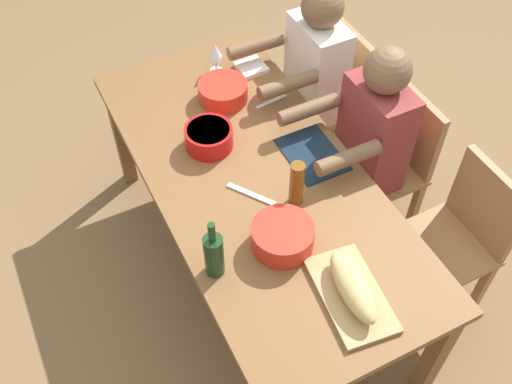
% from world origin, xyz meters
% --- Properties ---
extents(ground_plane, '(8.00, 8.00, 0.00)m').
position_xyz_m(ground_plane, '(0.00, 0.00, 0.00)').
color(ground_plane, brown).
extents(dining_table, '(1.95, 0.89, 0.74)m').
position_xyz_m(dining_table, '(0.00, 0.00, 0.66)').
color(dining_table, brown).
rests_on(dining_table, ground_plane).
extents(chair_far_right, '(0.40, 0.40, 0.85)m').
position_xyz_m(chair_far_right, '(0.54, 0.76, 0.48)').
color(chair_far_right, '#9E7044').
rests_on(chair_far_right, ground_plane).
extents(chair_far_left, '(0.40, 0.40, 0.85)m').
position_xyz_m(chair_far_left, '(-0.54, 0.76, 0.48)').
color(chair_far_left, '#9E7044').
rests_on(chair_far_left, ground_plane).
extents(diner_far_left, '(0.41, 0.53, 1.20)m').
position_xyz_m(diner_far_left, '(-0.54, 0.58, 0.70)').
color(diner_far_left, '#2D2D38').
rests_on(diner_far_left, ground_plane).
extents(chair_far_center, '(0.40, 0.40, 0.85)m').
position_xyz_m(chair_far_center, '(0.00, 0.76, 0.48)').
color(chair_far_center, '#9E7044').
rests_on(chair_far_center, ground_plane).
extents(diner_far_center, '(0.41, 0.53, 1.20)m').
position_xyz_m(diner_far_center, '(-0.00, 0.58, 0.70)').
color(diner_far_center, '#2D2D38').
rests_on(diner_far_center, ground_plane).
extents(serving_bowl_greens, '(0.24, 0.24, 0.09)m').
position_xyz_m(serving_bowl_greens, '(-0.52, 0.08, 0.79)').
color(serving_bowl_greens, red).
rests_on(serving_bowl_greens, dining_table).
extents(serving_bowl_salad, '(0.25, 0.25, 0.10)m').
position_xyz_m(serving_bowl_salad, '(0.37, -0.07, 0.80)').
color(serving_bowl_salad, red).
rests_on(serving_bowl_salad, dining_table).
extents(serving_bowl_pasta, '(0.22, 0.22, 0.10)m').
position_xyz_m(serving_bowl_pasta, '(-0.26, -0.11, 0.80)').
color(serving_bowl_pasta, red).
rests_on(serving_bowl_pasta, dining_table).
extents(cutting_board, '(0.42, 0.27, 0.02)m').
position_xyz_m(cutting_board, '(0.69, 0.05, 0.75)').
color(cutting_board, tan).
rests_on(cutting_board, dining_table).
extents(bread_loaf, '(0.33, 0.15, 0.09)m').
position_xyz_m(bread_loaf, '(0.69, 0.05, 0.81)').
color(bread_loaf, tan).
rests_on(bread_loaf, cutting_board).
extents(wine_bottle, '(0.08, 0.08, 0.29)m').
position_xyz_m(wine_bottle, '(0.36, -0.36, 0.85)').
color(wine_bottle, '#193819').
rests_on(wine_bottle, dining_table).
extents(beer_bottle, '(0.06, 0.06, 0.22)m').
position_xyz_m(beer_bottle, '(0.20, 0.08, 0.85)').
color(beer_bottle, brown).
rests_on(beer_bottle, dining_table).
extents(wine_glass, '(0.08, 0.08, 0.17)m').
position_xyz_m(wine_glass, '(-0.74, 0.14, 0.86)').
color(wine_glass, silver).
rests_on(wine_glass, dining_table).
extents(fork_far_left, '(0.03, 0.17, 0.01)m').
position_xyz_m(fork_far_left, '(-0.40, 0.28, 0.74)').
color(fork_far_left, silver).
rests_on(fork_far_left, dining_table).
extents(placemat_far_center, '(0.32, 0.23, 0.01)m').
position_xyz_m(placemat_far_center, '(0.00, 0.28, 0.74)').
color(placemat_far_center, '#142333').
rests_on(placemat_far_center, dining_table).
extents(carving_knife, '(0.20, 0.15, 0.01)m').
position_xyz_m(carving_knife, '(0.09, -0.07, 0.74)').
color(carving_knife, silver).
rests_on(carving_knife, dining_table).
extents(napkin_stack, '(0.14, 0.14, 0.02)m').
position_xyz_m(napkin_stack, '(-0.67, 0.31, 0.75)').
color(napkin_stack, white).
rests_on(napkin_stack, dining_table).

